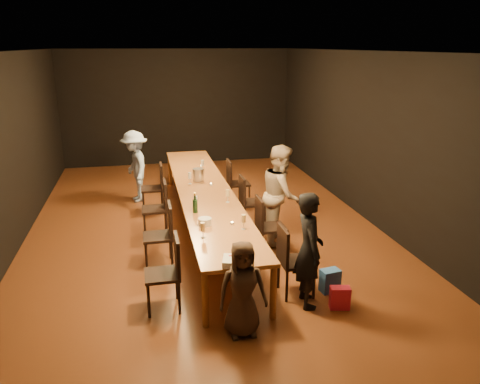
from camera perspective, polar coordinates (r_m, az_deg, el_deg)
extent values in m
plane|color=#4E2813|center=(8.22, -4.26, -4.65)|extent=(10.00, 10.00, 0.00)
cube|color=black|center=(12.69, -7.61, 10.16)|extent=(6.00, 0.04, 3.00)
cube|color=black|center=(3.17, 8.12, -12.97)|extent=(6.00, 0.04, 3.00)
cube|color=black|center=(7.98, -26.44, 4.13)|extent=(0.04, 10.00, 3.00)
cube|color=black|center=(8.69, 15.61, 6.29)|extent=(0.04, 10.00, 3.00)
cube|color=silver|center=(7.62, -4.79, 16.73)|extent=(6.00, 10.00, 0.04)
cube|color=#925C2A|center=(7.98, -4.38, 0.18)|extent=(0.90, 6.00, 0.05)
cylinder|color=#925C2A|center=(5.44, -4.26, -12.90)|extent=(0.08, 0.08, 0.70)
cylinder|color=#925C2A|center=(5.58, 4.08, -12.03)|extent=(0.08, 0.08, 0.70)
cylinder|color=#925C2A|center=(10.82, -8.54, 2.63)|extent=(0.08, 0.08, 0.70)
cylinder|color=#925C2A|center=(10.90, -4.34, 2.88)|extent=(0.08, 0.08, 0.70)
imported|color=black|center=(5.76, 8.39, -6.99)|extent=(0.39, 0.56, 1.46)
imported|color=tan|center=(7.54, 5.03, -0.26)|extent=(0.81, 0.92, 1.61)
imported|color=#9CBAF2|center=(9.75, -12.65, 3.05)|extent=(0.73, 1.04, 1.46)
imported|color=#3D2B22|center=(5.21, 0.31, -11.74)|extent=(0.54, 0.35, 1.11)
cube|color=#E3224A|center=(5.99, 12.07, -12.50)|extent=(0.26, 0.18, 0.29)
cube|color=#2859B1|center=(6.33, 10.91, -10.55)|extent=(0.27, 0.20, 0.31)
cube|color=white|center=(5.29, -0.36, -8.43)|extent=(0.37, 0.33, 0.07)
cube|color=black|center=(5.24, -0.30, -8.19)|extent=(0.13, 0.11, 0.00)
cube|color=red|center=(5.32, -0.50, -7.78)|extent=(0.16, 0.07, 0.00)
cylinder|color=white|center=(6.38, -4.30, -3.64)|extent=(0.21, 0.21, 0.10)
cylinder|color=silver|center=(8.46, -5.12, 2.12)|extent=(0.26, 0.26, 0.22)
cylinder|color=#B2B7B2|center=(6.41, -0.97, -3.83)|extent=(0.05, 0.05, 0.03)
cylinder|color=#B2B7B2|center=(8.18, -3.54, 0.93)|extent=(0.05, 0.05, 0.03)
cylinder|color=#B2B7B2|center=(9.42, -4.73, 3.13)|extent=(0.05, 0.05, 0.03)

